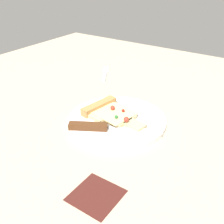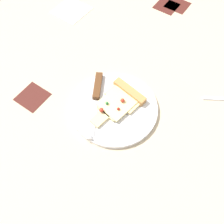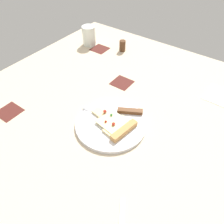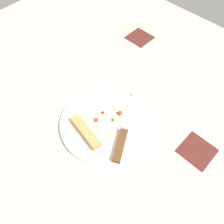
# 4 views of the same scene
# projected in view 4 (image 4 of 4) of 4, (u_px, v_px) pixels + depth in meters

# --- Properties ---
(ground_plane) EXTENTS (1.47, 1.47, 0.03)m
(ground_plane) POSITION_uv_depth(u_px,v_px,m) (85.00, 137.00, 0.70)
(ground_plane) COLOR #C6B293
(ground_plane) RESTS_ON ground
(plate) EXTENTS (0.27, 0.27, 0.01)m
(plate) POSITION_uv_depth(u_px,v_px,m) (106.00, 123.00, 0.70)
(plate) COLOR silver
(plate) RESTS_ON ground_plane
(pizza_slice) EXTENTS (0.18, 0.13, 0.03)m
(pizza_slice) POSITION_uv_depth(u_px,v_px,m) (98.00, 124.00, 0.68)
(pizza_slice) COLOR beige
(pizza_slice) RESTS_ON plate
(knife) EXTENTS (0.22, 0.14, 0.02)m
(knife) POSITION_uv_depth(u_px,v_px,m) (124.00, 132.00, 0.67)
(knife) COLOR silver
(knife) RESTS_ON plate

